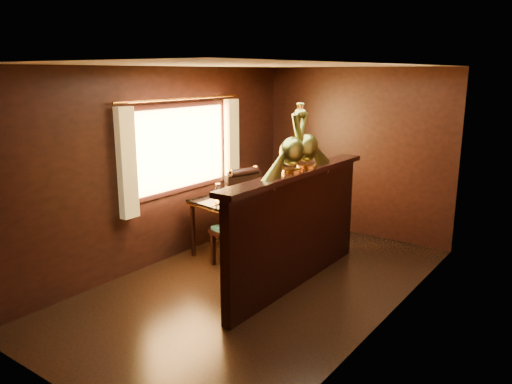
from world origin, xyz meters
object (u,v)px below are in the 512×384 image
(peacock_left, at_px, (292,139))
(peacock_right, at_px, (307,135))
(dining_table, at_px, (242,201))
(chair_left, at_px, (240,216))
(chair_right, at_px, (274,212))

(peacock_left, relative_size, peacock_right, 1.00)
(dining_table, height_order, peacock_left, peacock_left)
(dining_table, distance_m, chair_left, 0.62)
(dining_table, height_order, chair_left, chair_left)
(chair_right, bearing_deg, chair_left, -105.15)
(peacock_left, bearing_deg, peacock_right, 90.00)
(dining_table, distance_m, chair_right, 0.48)
(chair_right, relative_size, peacock_left, 1.58)
(chair_right, distance_m, peacock_left, 1.53)
(peacock_left, xyz_separation_m, peacock_right, (0.00, 0.32, 0.00))
(chair_right, height_order, peacock_left, peacock_left)
(peacock_left, height_order, peacock_right, peacock_right)
(chair_left, distance_m, peacock_right, 1.35)
(chair_right, distance_m, peacock_right, 1.40)
(peacock_right, bearing_deg, peacock_left, -90.00)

